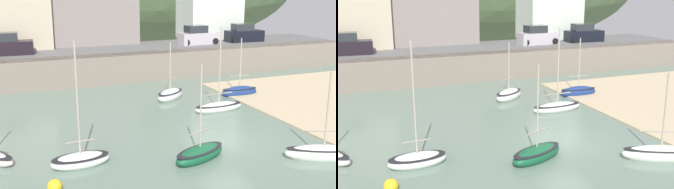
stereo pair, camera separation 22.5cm
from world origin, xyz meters
The scene contains 11 objects.
quay_seawall centered at (0.00, 17.50, 1.36)m, with size 48.00×9.40×2.40m.
motorboat_with_cabin centered at (3.24, -3.68, 0.30)m, with size 3.82×2.43×4.54m.
fishing_boat_green centered at (0.68, 9.67, 0.31)m, with size 3.08×2.73×4.49m.
sailboat_nearest_shore centered at (2.55, 5.57, 0.27)m, with size 3.65×1.29×5.84m.
sailboat_far_left centered at (6.08, 8.60, 0.32)m, with size 3.06×1.13×4.67m.
sailboat_blue_trim centered at (-7.93, 0.15, 0.27)m, with size 2.89×1.53×6.06m.
rowboat_small_beached centered at (-2.39, -1.40, 0.29)m, with size 3.37×2.30×4.90m.
parked_car_near_slipway centered at (-10.14, 20.70, 3.20)m, with size 4.19×1.93×1.95m.
parked_car_by_wall centered at (8.40, 20.70, 3.20)m, with size 4.16×1.85×1.95m.
parked_car_end_of_row centered at (14.04, 20.70, 3.20)m, with size 4.20×1.96×1.95m.
mooring_buoy centered at (-9.43, -2.04, 0.19)m, with size 0.62×0.62×0.62m.
Camera 1 is at (-11.13, -18.42, 8.20)m, focal length 44.67 mm.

